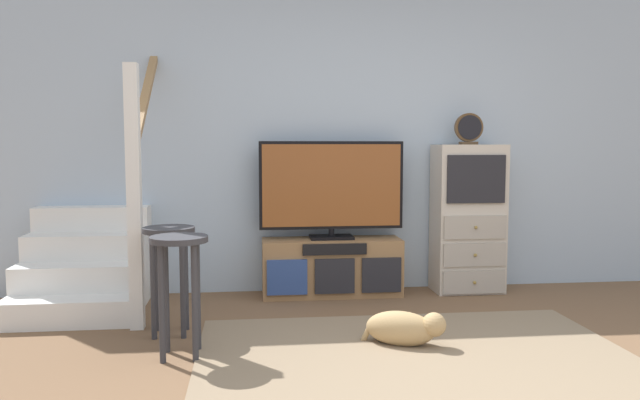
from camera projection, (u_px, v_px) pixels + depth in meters
back_wall at (362, 134)px, 5.33m from camera, size 6.40×0.12×2.70m
area_rug at (417, 358)px, 3.61m from camera, size 2.60×1.80×0.01m
media_console at (332, 267)px, 5.13m from camera, size 1.16×0.38×0.47m
television at (332, 187)px, 5.09m from camera, size 1.20×0.22×0.82m
side_cabinet at (468, 219)px, 5.24m from camera, size 0.58×0.38×1.26m
desk_clock at (469, 129)px, 5.15m from camera, size 0.24×0.08×0.26m
staircase at (93, 256)px, 4.91m from camera, size 1.00×1.36×2.20m
bar_stool_near at (179, 268)px, 3.60m from camera, size 0.34×0.34×0.73m
bar_stool_far at (169, 255)px, 4.03m from camera, size 0.34×0.34×0.72m
dog at (405, 328)px, 3.83m from camera, size 0.51×0.37×0.23m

